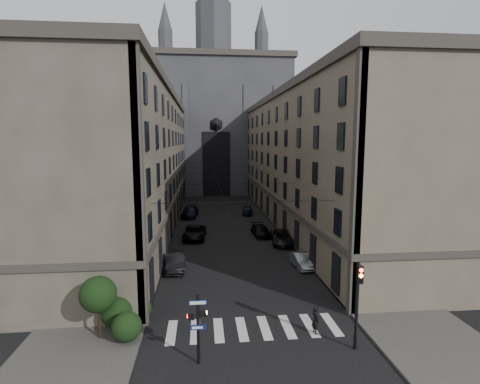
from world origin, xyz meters
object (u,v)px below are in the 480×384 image
object	(u,v)px
car_left_near	(176,263)
car_right_near	(301,261)
pedestrian_signal_left	(198,323)
traffic_light_right	(358,296)
car_left_far	(190,212)
car_right_midfar	(261,231)
car_left_midnear	(176,262)
car_left_midfar	(195,233)
gothic_tower	(214,117)
car_right_midnear	(283,237)
pedestrian	(315,319)
car_right_far	(247,210)

from	to	relation	value
car_left_near	car_right_near	size ratio (longest dim) A/B	0.95
pedestrian_signal_left	traffic_light_right	world-z (taller)	traffic_light_right
car_left_far	car_right_midfar	distance (m)	15.99
car_left_midnear	car_left_midfar	distance (m)	11.29
gothic_tower	car_right_midfar	size ratio (longest dim) A/B	12.16
car_right_near	car_right_midnear	size ratio (longest dim) A/B	0.71
pedestrian_signal_left	car_left_near	world-z (taller)	pedestrian_signal_left
car_left_midfar	car_left_far	size ratio (longest dim) A/B	1.01
gothic_tower	car_right_midfar	world-z (taller)	gothic_tower
car_left_far	car_right_midnear	distance (m)	20.31
car_left_midnear	car_right_midfar	xyz separation A→B (m)	(9.97, 11.75, -0.09)
car_right_near	pedestrian	world-z (taller)	pedestrian
car_left_near	car_right_far	world-z (taller)	car_right_far
car_left_midnear	car_right_midfar	distance (m)	15.41
gothic_tower	traffic_light_right	world-z (taller)	gothic_tower
gothic_tower	traffic_light_right	distance (m)	74.67
car_right_far	car_right_midfar	bearing A→B (deg)	-82.34
car_right_midfar	pedestrian	xyz separation A→B (m)	(-0.39, -24.49, 0.22)
car_left_far	car_right_midnear	world-z (taller)	car_left_far
car_right_midfar	car_right_far	size ratio (longest dim) A/B	1.18
car_left_near	traffic_light_right	bearing A→B (deg)	-46.82
car_right_midnear	gothic_tower	bearing A→B (deg)	102.26
pedestrian_signal_left	pedestrian	bearing A→B (deg)	18.74
gothic_tower	car_right_midnear	world-z (taller)	gothic_tower
car_left_near	car_right_near	distance (m)	11.96
traffic_light_right	pedestrian	distance (m)	3.62
car_right_midnear	car_left_near	bearing A→B (deg)	-141.77
car_right_near	pedestrian	size ratio (longest dim) A/B	2.19
car_right_near	gothic_tower	bearing A→B (deg)	90.89
car_left_near	pedestrian	xyz separation A→B (m)	(9.56, -12.86, 0.27)
car_left_far	car_right_midfar	bearing A→B (deg)	-47.35
car_left_midnear	car_right_midnear	xyz separation A→B (m)	(11.97, 7.87, 0.00)
traffic_light_right	car_left_midnear	world-z (taller)	traffic_light_right
traffic_light_right	car_right_near	xyz separation A→B (m)	(0.60, 14.34, -2.63)
car_left_far	car_left_midnear	bearing A→B (deg)	-84.64
pedestrian_signal_left	car_right_near	world-z (taller)	pedestrian_signal_left
traffic_light_right	pedestrian	xyz separation A→B (m)	(-1.79, 2.07, -2.37)
car_right_far	car_left_near	bearing A→B (deg)	-103.48
car_left_near	car_right_near	world-z (taller)	car_right_near
car_left_far	pedestrian	xyz separation A→B (m)	(8.99, -37.43, 0.10)
pedestrian_signal_left	car_right_midnear	size ratio (longest dim) A/B	0.71
traffic_light_right	car_left_far	bearing A→B (deg)	105.26
traffic_light_right	car_left_midfar	size ratio (longest dim) A/B	0.91
car_right_midnear	car_right_far	size ratio (longest dim) A/B	1.40
car_left_near	car_left_midfar	size ratio (longest dim) A/B	0.67
car_left_midnear	car_right_near	size ratio (longest dim) A/B	1.18
gothic_tower	car_right_near	xyz separation A→B (m)	(6.20, -58.70, -17.14)
traffic_light_right	gothic_tower	bearing A→B (deg)	94.38
pedestrian_signal_left	traffic_light_right	xyz separation A→B (m)	(9.11, 0.42, 0.97)
gothic_tower	car_left_far	xyz separation A→B (m)	(-5.17, -33.54, -16.98)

